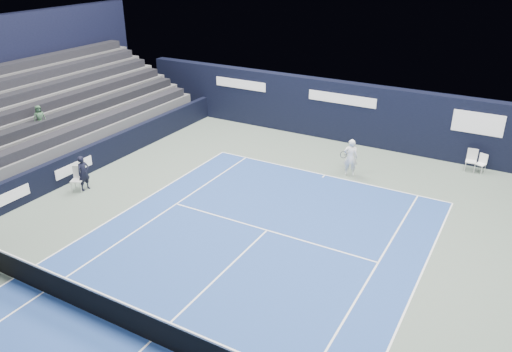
{
  "coord_description": "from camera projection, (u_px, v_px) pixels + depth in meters",
  "views": [
    {
      "loc": [
        7.31,
        -7.32,
        9.41
      ],
      "look_at": [
        -1.28,
        7.84,
        1.3
      ],
      "focal_mm": 35.0,
      "sensor_mm": 36.0,
      "label": 1
    }
  ],
  "objects": [
    {
      "name": "tennis_net",
      "position": [
        149.0,
        326.0,
        12.8
      ],
      "size": [
        12.9,
        0.1,
        1.1
      ],
      "color": "black",
      "rests_on": "ground"
    },
    {
      "name": "side_barrier_left",
      "position": [
        71.0,
        167.0,
        21.72
      ],
      "size": [
        0.33,
        22.0,
        1.2
      ],
      "color": "black",
      "rests_on": "ground"
    },
    {
      "name": "spectator_stand",
      "position": [
        27.0,
        118.0,
        23.62
      ],
      "size": [
        6.0,
        18.0,
        6.4
      ],
      "color": "#434345",
      "rests_on": "ground"
    },
    {
      "name": "court_surface",
      "position": [
        151.0,
        341.0,
        13.01
      ],
      "size": [
        10.97,
        23.77,
        0.01
      ],
      "primitive_type": "cube",
      "color": "navy",
      "rests_on": "ground"
    },
    {
      "name": "folding_chair_back_b",
      "position": [
        482.0,
        162.0,
        22.5
      ],
      "size": [
        0.49,
        0.48,
        0.87
      ],
      "rotation": [
        0.0,
        0.0,
        -0.35
      ],
      "color": "white",
      "rests_on": "ground"
    },
    {
      "name": "line_judge",
      "position": [
        84.0,
        173.0,
        20.78
      ],
      "size": [
        0.42,
        0.58,
        1.51
      ],
      "primitive_type": "imported",
      "rotation": [
        0.0,
        0.0,
        1.46
      ],
      "color": "black",
      "rests_on": "ground"
    },
    {
      "name": "folding_chair_back_a",
      "position": [
        472.0,
        159.0,
        22.62
      ],
      "size": [
        0.48,
        0.47,
        1.03
      ],
      "rotation": [
        0.0,
        0.0,
        0.06
      ],
      "color": "silver",
      "rests_on": "ground"
    },
    {
      "name": "line_judge_chair",
      "position": [
        78.0,
        177.0,
        20.81
      ],
      "size": [
        0.61,
        0.6,
        1.05
      ],
      "rotation": [
        0.0,
        0.0,
        0.44
      ],
      "color": "silver",
      "rests_on": "ground"
    },
    {
      "name": "back_sponsor_wall",
      "position": [
        362.0,
        114.0,
        25.38
      ],
      "size": [
        26.0,
        0.63,
        3.1
      ],
      "color": "black",
      "rests_on": "ground"
    },
    {
      "name": "court_markings",
      "position": [
        151.0,
        341.0,
        13.01
      ],
      "size": [
        11.03,
        23.83,
        0.0
      ],
      "color": "white",
      "rests_on": "court_surface"
    },
    {
      "name": "ground",
      "position": [
        196.0,
        298.0,
        14.59
      ],
      "size": [
        48.0,
        48.0,
        0.0
      ],
      "primitive_type": "plane",
      "color": "#516155",
      "rests_on": "ground"
    },
    {
      "name": "tennis_player",
      "position": [
        350.0,
        157.0,
        22.06
      ],
      "size": [
        0.72,
        0.91,
        1.71
      ],
      "color": "white",
      "rests_on": "ground"
    }
  ]
}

